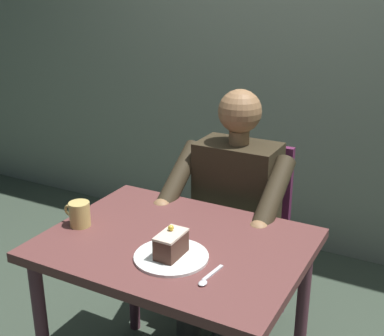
# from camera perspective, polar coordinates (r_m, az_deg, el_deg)

# --- Properties ---
(cafe_rear_panel) EXTENTS (6.40, 0.12, 3.00)m
(cafe_rear_panel) POSITION_cam_1_polar(r_m,az_deg,el_deg) (3.09, 13.26, 17.59)
(cafe_rear_panel) COLOR gray
(cafe_rear_panel) RESTS_ON ground
(dining_table) EXTENTS (0.94, 0.71, 0.73)m
(dining_table) POSITION_cam_1_polar(r_m,az_deg,el_deg) (1.92, -1.85, -10.67)
(dining_table) COLOR brown
(dining_table) RESTS_ON ground
(chair) EXTENTS (0.42, 0.42, 0.89)m
(chair) POSITION_cam_1_polar(r_m,az_deg,el_deg) (2.51, 5.79, -6.65)
(chair) COLOR #5F2245
(chair) RESTS_ON ground
(seated_person) EXTENTS (0.53, 0.58, 1.18)m
(seated_person) POSITION_cam_1_polar(r_m,az_deg,el_deg) (2.31, 4.20, -5.63)
(seated_person) COLOR #31281A
(seated_person) RESTS_ON ground
(dessert_plate) EXTENTS (0.26, 0.26, 0.01)m
(dessert_plate) POSITION_cam_1_polar(r_m,az_deg,el_deg) (1.76, -2.33, -9.85)
(dessert_plate) COLOR white
(dessert_plate) RESTS_ON dining_table
(cake_slice) EXTENTS (0.07, 0.12, 0.10)m
(cake_slice) POSITION_cam_1_polar(r_m,az_deg,el_deg) (1.74, -2.35, -8.49)
(cake_slice) COLOR #4A2B21
(cake_slice) RESTS_ON dessert_plate
(coffee_cup) EXTENTS (0.11, 0.08, 0.10)m
(coffee_cup) POSITION_cam_1_polar(r_m,az_deg,el_deg) (2.00, -12.45, -4.99)
(coffee_cup) COLOR tan
(coffee_cup) RESTS_ON dining_table
(dessert_spoon) EXTENTS (0.03, 0.14, 0.01)m
(dessert_spoon) POSITION_cam_1_polar(r_m,az_deg,el_deg) (1.65, 1.73, -12.20)
(dessert_spoon) COLOR silver
(dessert_spoon) RESTS_ON dining_table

